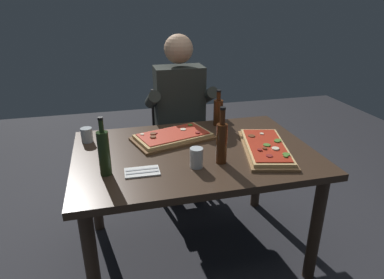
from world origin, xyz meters
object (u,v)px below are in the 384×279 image
Objects in this scene: pizza_rectangular_left at (266,147)px; seated_diner at (181,111)px; dining_table at (194,165)px; oil_bottle_amber at (218,111)px; vinegar_bottle_green at (222,141)px; tumbler_near_camera at (196,158)px; wine_bottle_dark at (104,152)px; diner_chair at (178,136)px; pizza_rectangular_front at (173,137)px; tumbler_far_side at (87,136)px.

seated_diner is at bearing 111.48° from pizza_rectangular_left.
seated_diner reaches higher than dining_table.
seated_diner is (-0.19, 0.36, -0.10)m from oil_bottle_amber.
vinegar_bottle_green is 2.92× the size of tumbler_near_camera.
wine_bottle_dark is 1.24m from diner_chair.
tumbler_near_camera is at bearing -167.33° from pizza_rectangular_left.
pizza_rectangular_front is 1.79× the size of wine_bottle_dark.
tumbler_far_side is (-0.89, -0.09, -0.06)m from oil_bottle_amber.
wine_bottle_dark reaches higher than oil_bottle_amber.
vinegar_bottle_green is 0.87m from tumbler_far_side.
wine_bottle_dark is (-0.51, -0.17, 0.22)m from dining_table.
vinegar_bottle_green is at bearing -63.27° from pizza_rectangular_front.
dining_table is at bearing -96.20° from seated_diner.
dining_table is 0.70m from tumbler_far_side.
oil_bottle_amber is at bearing 5.58° from tumbler_far_side.
vinegar_bottle_green is (0.10, -0.19, 0.22)m from dining_table.
pizza_rectangular_left is 1.93× the size of wine_bottle_dark.
diner_chair is (0.08, 0.86, -0.16)m from dining_table.
tumbler_far_side reaches higher than pizza_rectangular_left.
diner_chair is (-0.02, 1.04, -0.38)m from vinegar_bottle_green.
pizza_rectangular_front is (-0.09, 0.19, 0.11)m from dining_table.
seated_diner reaches higher than diner_chair.
wine_bottle_dark is at bearing -175.90° from pizza_rectangular_left.
pizza_rectangular_left is at bearing -74.18° from oil_bottle_amber.
pizza_rectangular_left is at bearing -30.94° from pizza_rectangular_front.
oil_bottle_amber is at bearing -67.87° from diner_chair.
wine_bottle_dark is 0.62m from vinegar_bottle_green.
dining_table is 12.86× the size of tumbler_near_camera.
wine_bottle_dark is 0.36× the size of diner_chair.
diner_chair reaches higher than pizza_rectangular_front.
seated_diner is at bearing 83.80° from dining_table.
seated_diner is (0.12, 0.94, -0.05)m from tumbler_near_camera.
pizza_rectangular_left is at bearing -14.39° from dining_table.
diner_chair is (0.17, 0.66, -0.27)m from pizza_rectangular_front.
oil_bottle_amber is (0.27, 0.38, 0.20)m from dining_table.
pizza_rectangular_left is 0.69× the size of diner_chair.
dining_table is at bearing 119.00° from vinegar_bottle_green.
dining_table is 0.31m from vinegar_bottle_green.
pizza_rectangular_front is 5.11× the size of tumbler_near_camera.
tumbler_far_side is at bearing 169.34° from pizza_rectangular_front.
oil_bottle_amber is 0.29× the size of diner_chair.
pizza_rectangular_front is at bearing 114.42° from dining_table.
pizza_rectangular_front is 0.41m from oil_bottle_amber.
pizza_rectangular_front reaches higher than dining_table.
tumbler_far_side is at bearing 102.94° from wine_bottle_dark.
wine_bottle_dark is at bearing 175.71° from tumbler_near_camera.
tumbler_far_side is (-1.03, 0.40, 0.02)m from pizza_rectangular_left.
seated_diner is (0.70, 0.44, -0.04)m from tumbler_far_side.
pizza_rectangular_left is at bearing 12.67° from tumbler_near_camera.
dining_table is at bearing 78.94° from tumbler_near_camera.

